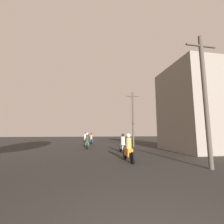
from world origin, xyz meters
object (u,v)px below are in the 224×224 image
(motorcycle_black, at_px, (88,141))
(motorcycle_green, at_px, (87,142))
(utility_pole_near, at_px, (205,95))
(utility_pole_far, at_px, (133,117))
(motorcycle_yellow, at_px, (85,138))
(motorcycle_blue, at_px, (91,139))
(building_right_near, at_px, (196,108))
(motorcycle_silver, at_px, (123,145))
(motorcycle_orange, at_px, (128,150))

(motorcycle_black, bearing_deg, motorcycle_green, -92.45)
(utility_pole_near, distance_m, utility_pole_far, 10.55)
(motorcycle_green, height_order, utility_pole_far, utility_pole_far)
(motorcycle_green, bearing_deg, motorcycle_yellow, 88.11)
(motorcycle_blue, distance_m, utility_pole_near, 16.83)
(utility_pole_near, relative_size, utility_pole_far, 0.99)
(building_right_near, bearing_deg, motorcycle_silver, 178.68)
(motorcycle_black, xyz_separation_m, utility_pole_far, (5.00, -2.74, 2.72))
(motorcycle_silver, relative_size, motorcycle_black, 0.97)
(motorcycle_yellow, relative_size, utility_pole_near, 0.31)
(motorcycle_green, relative_size, building_right_near, 0.26)
(motorcycle_orange, distance_m, motorcycle_blue, 13.67)
(building_right_near, xyz_separation_m, utility_pole_far, (-4.34, 4.74, -0.43))
(motorcycle_silver, height_order, utility_pole_far, utility_pole_far)
(motorcycle_green, bearing_deg, utility_pole_near, -64.28)
(utility_pole_near, bearing_deg, motorcycle_green, 118.33)
(motorcycle_black, distance_m, motorcycle_blue, 2.77)
(motorcycle_silver, bearing_deg, building_right_near, -5.16)
(motorcycle_blue, relative_size, utility_pole_far, 0.33)
(motorcycle_blue, bearing_deg, motorcycle_black, -100.05)
(motorcycle_orange, height_order, motorcycle_blue, motorcycle_orange)
(motorcycle_blue, distance_m, motorcycle_yellow, 4.17)
(motorcycle_orange, height_order, motorcycle_silver, motorcycle_orange)
(motorcycle_orange, xyz_separation_m, motorcycle_black, (-1.97, 10.87, -0.03))
(motorcycle_orange, bearing_deg, motorcycle_silver, 76.95)
(motorcycle_green, bearing_deg, utility_pole_far, 8.18)
(motorcycle_green, xyz_separation_m, utility_pole_far, (5.17, 0.99, 2.68))
(building_right_near, bearing_deg, utility_pole_near, -126.84)
(building_right_near, relative_size, utility_pole_far, 1.19)
(motorcycle_green, bearing_deg, motorcycle_silver, -55.23)
(motorcycle_orange, distance_m, motorcycle_green, 7.47)
(motorcycle_green, xyz_separation_m, motorcycle_black, (0.17, 3.72, -0.04))
(motorcycle_black, xyz_separation_m, motorcycle_yellow, (-0.31, 6.81, 0.06))
(motorcycle_orange, height_order, motorcycle_yellow, motorcycle_yellow)
(motorcycle_yellow, bearing_deg, motorcycle_orange, -78.41)
(motorcycle_green, distance_m, utility_pole_far, 5.91)
(motorcycle_blue, bearing_deg, utility_pole_far, -49.82)
(motorcycle_yellow, bearing_deg, motorcycle_green, -85.04)
(motorcycle_black, distance_m, utility_pole_far, 6.31)
(motorcycle_silver, bearing_deg, motorcycle_green, 123.54)
(motorcycle_silver, bearing_deg, motorcycle_orange, -103.39)
(motorcycle_black, relative_size, utility_pole_near, 0.33)
(motorcycle_orange, xyz_separation_m, utility_pole_far, (3.02, 8.14, 2.70))
(motorcycle_yellow, xyz_separation_m, utility_pole_far, (5.30, -9.55, 2.67))
(motorcycle_yellow, relative_size, building_right_near, 0.26)
(motorcycle_silver, distance_m, utility_pole_near, 6.98)
(motorcycle_orange, distance_m, motorcycle_black, 11.05)
(utility_pole_near, xyz_separation_m, utility_pole_far, (0.01, 10.55, 0.03))
(utility_pole_near, bearing_deg, motorcycle_black, 110.56)
(motorcycle_blue, height_order, building_right_near, building_right_near)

